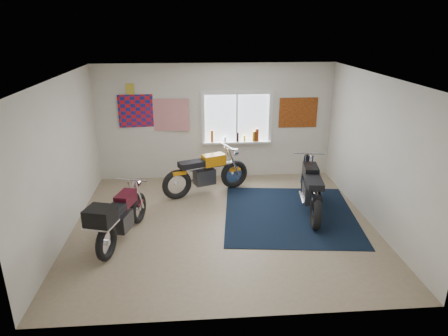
{
  "coord_description": "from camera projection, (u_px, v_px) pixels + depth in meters",
  "views": [
    {
      "loc": [
        -0.49,
        -6.6,
        3.55
      ],
      "look_at": [
        0.04,
        0.4,
        0.98
      ],
      "focal_mm": 32.0,
      "sensor_mm": 36.0,
      "label": 1
    }
  ],
  "objects": [
    {
      "name": "black_chrome_bike",
      "position": [
        311.0,
        190.0,
        7.8
      ],
      "size": [
        0.63,
        2.07,
        1.06
      ],
      "rotation": [
        0.0,
        0.0,
        1.43
      ],
      "color": "black",
      "rests_on": "navy_rug"
    },
    {
      "name": "ground",
      "position": [
        223.0,
        225.0,
        7.43
      ],
      "size": [
        5.5,
        5.5,
        0.0
      ],
      "primitive_type": "plane",
      "color": "#9E896B",
      "rests_on": "ground"
    },
    {
      "name": "room_shell",
      "position": [
        223.0,
        140.0,
        6.87
      ],
      "size": [
        5.5,
        5.5,
        5.5
      ],
      "color": "white",
      "rests_on": "ground"
    },
    {
      "name": "yellow_triumph",
      "position": [
        206.0,
        174.0,
        8.66
      ],
      "size": [
        1.92,
        0.93,
        1.02
      ],
      "rotation": [
        0.0,
        0.0,
        0.39
      ],
      "color": "black",
      "rests_on": "ground"
    },
    {
      "name": "navy_rug",
      "position": [
        290.0,
        214.0,
        7.81
      ],
      "size": [
        2.77,
        2.86,
        0.01
      ],
      "primitive_type": "cube",
      "rotation": [
        0.0,
        0.0,
        -0.11
      ],
      "color": "black",
      "rests_on": "ground"
    },
    {
      "name": "flag_display",
      "position": [
        130.0,
        89.0,
        8.88
      ],
      "size": [
        1.6,
        0.1,
        1.17
      ],
      "color": "red",
      "rests_on": "room_shell"
    },
    {
      "name": "oil_bottles",
      "position": [
        242.0,
        136.0,
        9.37
      ],
      "size": [
        1.14,
        0.09,
        0.3
      ],
      "color": "#944915",
      "rests_on": "window_assembly"
    },
    {
      "name": "maroon_tourer",
      "position": [
        119.0,
        217.0,
        6.65
      ],
      "size": [
        0.84,
        1.84,
        0.94
      ],
      "rotation": [
        0.0,
        0.0,
        1.3
      ],
      "color": "black",
      "rests_on": "ground"
    },
    {
      "name": "window_assembly",
      "position": [
        237.0,
        121.0,
        9.31
      ],
      "size": [
        1.66,
        0.17,
        1.26
      ],
      "color": "white",
      "rests_on": "room_shell"
    },
    {
      "name": "triumph_poster",
      "position": [
        298.0,
        113.0,
        9.36
      ],
      "size": [
        0.9,
        0.03,
        0.7
      ],
      "primitive_type": "cube",
      "color": "#A54C14",
      "rests_on": "room_shell"
    }
  ]
}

